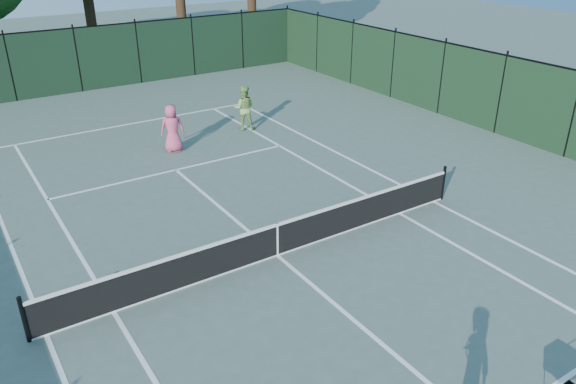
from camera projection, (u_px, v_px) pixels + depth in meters
ground at (277, 256)px, 13.96m from camera, size 90.00×90.00×0.00m
sideline_doubles_left at (46, 335)px, 11.26m from camera, size 0.10×23.77×0.01m
sideline_doubles_right at (434, 201)px, 16.66m from camera, size 0.10×23.77×0.01m
sideline_singles_left at (114, 312)px, 11.93m from camera, size 0.10×23.77×0.01m
sideline_singles_right at (400, 213)px, 15.98m from camera, size 0.10×23.77×0.01m
baseline_far at (123, 125)px, 22.93m from camera, size 10.97×0.10×0.01m
service_line_far at (176, 170)px, 18.79m from camera, size 8.23×0.10×0.01m
center_service_line at (277, 255)px, 13.96m from camera, size 0.10×12.80×0.01m
tennis_net at (277, 239)px, 13.75m from camera, size 11.69×0.09×1.06m
fence_far at (78, 61)px, 26.90m from camera, size 24.00×0.05×3.00m
fence_right at (573, 116)px, 19.21m from camera, size 0.05×36.00×3.00m
player_pink at (172, 128)px, 19.99m from camera, size 0.98×0.81×1.73m
player_green at (244, 108)px, 22.11m from camera, size 1.08×1.02×1.77m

